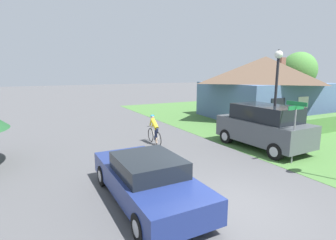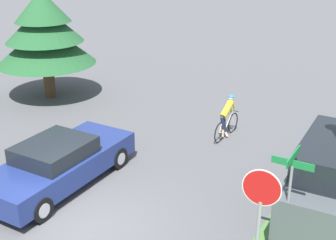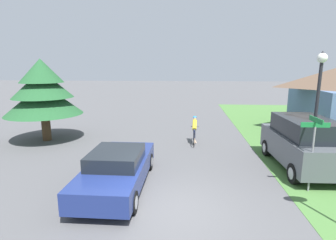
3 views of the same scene
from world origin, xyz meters
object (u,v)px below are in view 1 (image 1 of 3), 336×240
(cottage_house, at_px, (264,86))
(deciduous_tree_right, at_px, (299,70))
(parked_suv_right, at_px, (263,126))
(street_lamp, at_px, (277,82))
(street_name_sign, at_px, (295,121))
(sedan_left_lane, at_px, (147,179))
(cyclist, at_px, (154,130))

(cottage_house, relative_size, deciduous_tree_right, 1.69)
(cottage_house, bearing_deg, parked_suv_right, -132.56)
(street_lamp, relative_size, street_name_sign, 1.85)
(street_lamp, height_order, street_name_sign, street_lamp)
(cottage_house, distance_m, sedan_left_lane, 16.20)
(cottage_house, distance_m, cyclist, 11.53)
(parked_suv_right, relative_size, street_name_sign, 1.79)
(deciduous_tree_right, bearing_deg, sedan_left_lane, -153.11)
(cottage_house, xyz_separation_m, cyclist, (-10.96, -3.08, -1.78))
(street_name_sign, bearing_deg, sedan_left_lane, -178.38)
(street_name_sign, height_order, deciduous_tree_right, deciduous_tree_right)
(cottage_house, distance_m, parked_suv_right, 9.21)
(cottage_house, relative_size, parked_suv_right, 2.05)
(cottage_house, xyz_separation_m, street_name_sign, (-7.28, -8.30, -0.74))
(sedan_left_lane, relative_size, parked_suv_right, 1.06)
(street_name_sign, relative_size, deciduous_tree_right, 0.46)
(cyclist, bearing_deg, deciduous_tree_right, -72.04)
(cottage_house, distance_m, deciduous_tree_right, 6.47)
(cyclist, xyz_separation_m, parked_suv_right, (4.31, -3.12, 0.35))
(parked_suv_right, bearing_deg, cottage_house, -48.96)
(parked_suv_right, relative_size, street_lamp, 0.97)
(sedan_left_lane, xyz_separation_m, parked_suv_right, (7.03, 2.29, 0.40))
(sedan_left_lane, xyz_separation_m, deciduous_tree_right, (19.83, 10.06, 3.08))
(sedan_left_lane, height_order, street_name_sign, street_name_sign)
(sedan_left_lane, distance_m, cyclist, 6.05)
(parked_suv_right, height_order, street_name_sign, street_name_sign)
(parked_suv_right, distance_m, street_lamp, 2.17)
(street_name_sign, distance_m, deciduous_tree_right, 16.79)
(cottage_house, height_order, street_name_sign, cottage_house)
(sedan_left_lane, xyz_separation_m, street_name_sign, (6.40, 0.18, 1.09))
(cyclist, height_order, street_lamp, street_lamp)
(cottage_house, distance_m, street_name_sign, 11.07)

